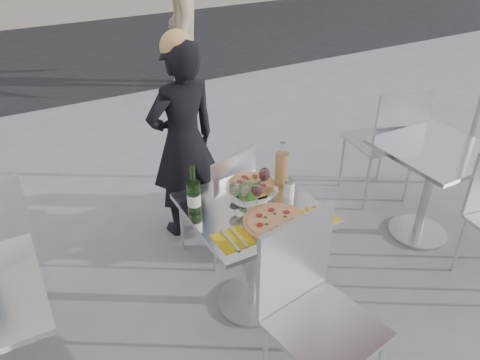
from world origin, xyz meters
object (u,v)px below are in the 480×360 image
sugar_shaker (289,188)px  chair_near (311,301)px  salad_plate (249,193)px  carafe (282,168)px  wineglass_white_a (235,190)px  woman_diner (183,142)px  pedestrian_b (177,16)px  side_table_right (432,174)px  napkin_right (318,216)px  side_chair_rfar (389,136)px  wineglass_white_b (244,190)px  wineglass_red_b (264,175)px  wine_bottle (194,196)px  chair_far (223,196)px  wineglass_red_a (257,191)px  napkin_left (233,239)px  pizza_near (276,222)px  main_table (252,237)px  pizza_far (252,185)px

sugar_shaker → chair_near: bearing=-114.6°
salad_plate → carafe: carafe is taller
wineglass_white_a → woman_diner: bearing=86.1°
wineglass_white_a → pedestrian_b: bearing=71.9°
side_table_right → napkin_right: bearing=-168.5°
side_chair_rfar → wineglass_white_b: size_ratio=6.54×
sugar_shaker → wineglass_white_b: size_ratio=0.68×
side_chair_rfar → wineglass_red_b: size_ratio=6.54×
pedestrian_b → wine_bottle: 4.17m
carafe → sugar_shaker: carafe is taller
chair_far → wineglass_red_a: bearing=66.6°
sugar_shaker → wineglass_red_b: size_ratio=0.68×
chair_far → chair_near: (-0.11, -1.14, 0.09)m
sugar_shaker → chair_far: bearing=109.6°
salad_plate → wineglass_red_b: (0.11, 0.02, 0.07)m
chair_far → napkin_left: chair_far is taller
wineglass_white_a → wineglass_red_a: size_ratio=1.00×
wine_bottle → napkin_right: bearing=-31.8°
sugar_shaker → wineglass_red_a: bearing=-177.0°
pizza_near → wineglass_red_b: 0.34m
side_table_right → side_chair_rfar: bearing=83.2°
pedestrian_b → carafe: bearing=3.5°
wineglass_red_b → wineglass_red_a: bearing=-134.9°
main_table → pedestrian_b: pedestrian_b is taller
chair_far → sugar_shaker: chair_far is taller
sugar_shaker → napkin_right: size_ratio=0.53×
carafe → napkin_right: (0.00, -0.37, -0.11)m
chair_near → napkin_left: chair_near is taller
side_chair_rfar → wineglass_white_b: bearing=26.4°
pizza_far → sugar_shaker: 0.24m
chair_far → pizza_far: chair_far is taller
side_table_right → salad_plate: size_ratio=3.41×
pizza_far → wineglass_red_a: (-0.08, -0.19, 0.09)m
chair_far → wine_bottle: (-0.38, -0.40, 0.35)m
side_chair_rfar → pizza_far: bearing=22.3°
side_table_right → wineglass_red_b: (-1.36, 0.11, 0.32)m
carafe → chair_far: bearing=117.3°
pizza_near → wineglass_white_a: wineglass_white_a is taller
wineglass_white_b → wineglass_red_a: size_ratio=1.00×
side_chair_rfar → pizza_far: side_chair_rfar is taller
chair_far → side_chair_rfar: side_chair_rfar is taller
woman_diner → wineglass_red_b: woman_diner is taller
side_table_right → chair_near: bearing=-157.7°
pedestrian_b → salad_plate: (-1.17, -3.90, -0.13)m
main_table → chair_far: chair_far is taller
side_chair_rfar → wineglass_red_a: 1.64m
side_chair_rfar → pizza_far: 1.50m
pedestrian_b → salad_plate: bearing=0.4°
pedestrian_b → wineglass_red_b: pedestrian_b is taller
woman_diner → wineglass_white_b: woman_diner is taller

